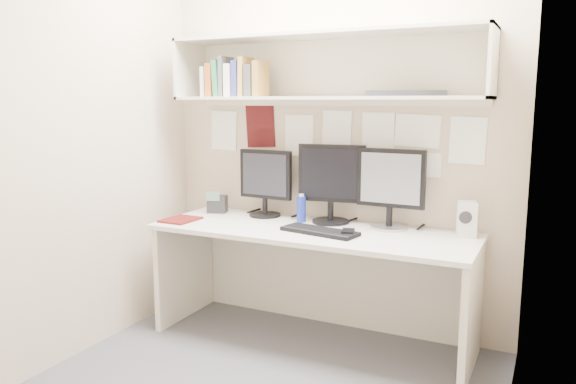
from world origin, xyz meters
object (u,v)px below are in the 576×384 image
at_px(maroon_notebook, 181,220).
at_px(desk, 312,285).
at_px(monitor_right, 391,186).
at_px(monitor_left, 265,180).
at_px(monitor_center, 331,181).
at_px(keyboard, 320,231).
at_px(speaker, 467,219).
at_px(desk_phone, 217,204).

bearing_deg(maroon_notebook, desk, 12.71).
bearing_deg(monitor_right, monitor_left, -178.45).
xyz_separation_m(monitor_center, monitor_right, (0.39, 0.00, -0.01)).
bearing_deg(keyboard, speaker, 30.37).
bearing_deg(desk, desk_phone, 167.54).
bearing_deg(maroon_notebook, monitor_right, 18.50).
bearing_deg(keyboard, monitor_left, 160.04).
xyz_separation_m(monitor_center, keyboard, (0.05, -0.31, -0.26)).
bearing_deg(monitor_right, keyboard, -135.96).
bearing_deg(keyboard, monitor_center, 109.56).
bearing_deg(monitor_left, desk, -22.96).
distance_m(desk, monitor_left, 0.79).
bearing_deg(speaker, desk_phone, 165.31).
distance_m(desk, keyboard, 0.40).
height_order(keyboard, maroon_notebook, keyboard).
bearing_deg(keyboard, monitor_right, 52.82).
bearing_deg(desk_phone, monitor_left, -13.99).
height_order(monitor_right, speaker, monitor_right).
height_order(maroon_notebook, desk_phone, desk_phone).
bearing_deg(monitor_center, speaker, -9.29).
xyz_separation_m(monitor_left, speaker, (1.33, -0.02, -0.14)).
distance_m(monitor_left, desk_phone, 0.41).
height_order(desk, monitor_center, monitor_center).
relative_size(desk, monitor_right, 4.05).
bearing_deg(monitor_right, monitor_center, -178.44).
height_order(monitor_left, desk_phone, monitor_left).
height_order(monitor_right, keyboard, monitor_right).
distance_m(desk, monitor_right, 0.79).
bearing_deg(keyboard, desk, 143.84).
relative_size(monitor_center, keyboard, 1.07).
relative_size(monitor_left, maroon_notebook, 1.88).
distance_m(monitor_right, desk_phone, 1.26).
height_order(desk, desk_phone, desk_phone).
height_order(monitor_right, maroon_notebook, monitor_right).
xyz_separation_m(monitor_right, speaker, (0.46, -0.02, -0.16)).
bearing_deg(desk, monitor_left, 153.78).
bearing_deg(desk, speaker, 12.73).
xyz_separation_m(speaker, desk_phone, (-1.70, -0.02, -0.04)).
bearing_deg(monitor_left, keyboard, -27.03).
distance_m(monitor_right, maroon_notebook, 1.38).
bearing_deg(monitor_left, monitor_center, 3.24).
distance_m(speaker, desk_phone, 1.70).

